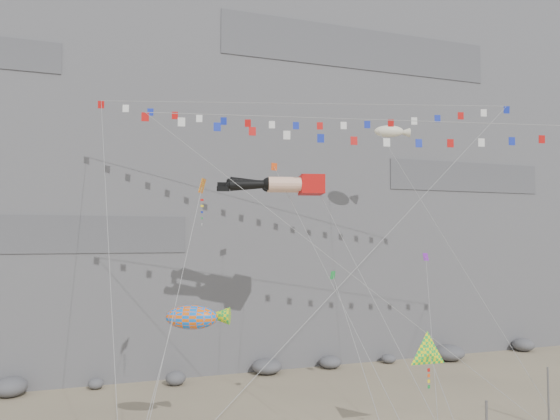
{
  "coord_description": "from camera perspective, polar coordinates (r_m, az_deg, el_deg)",
  "views": [
    {
      "loc": [
        -15.02,
        -28.24,
        11.72
      ],
      "look_at": [
        -1.67,
        9.0,
        13.75
      ],
      "focal_mm": 35.0,
      "sensor_mm": 36.0,
      "label": 1
    }
  ],
  "objects": [
    {
      "name": "cliff",
      "position": [
        63.48,
        -5.66,
        9.16
      ],
      "size": [
        80.0,
        28.0,
        50.0
      ],
      "primitive_type": "cube",
      "color": "slate",
      "rests_on": "ground"
    },
    {
      "name": "talus_boulders",
      "position": [
        48.94,
        -1.37,
        -16.06
      ],
      "size": [
        60.0,
        3.0,
        1.2
      ],
      "primitive_type": null,
      "color": "slate",
      "rests_on": "ground"
    },
    {
      "name": "anchor_pole_right",
      "position": [
        39.37,
        26.24,
        -17.15
      ],
      "size": [
        0.12,
        0.12,
        3.7
      ],
      "primitive_type": "cylinder",
      "color": "slate",
      "rests_on": "ground"
    },
    {
      "name": "legs_kite",
      "position": [
        37.98,
        0.24,
        2.64
      ],
      "size": [
        8.0,
        17.84,
        21.71
      ],
      "rotation": [
        0.0,
        0.0,
        -0.26
      ],
      "color": "red",
      "rests_on": "ground"
    },
    {
      "name": "flag_banner_upper",
      "position": [
        41.5,
        2.91,
        11.01
      ],
      "size": [
        29.19,
        17.63,
        28.91
      ],
      "color": "red",
      "rests_on": "ground"
    },
    {
      "name": "flag_banner_lower",
      "position": [
        37.12,
        12.7,
        9.07
      ],
      "size": [
        32.34,
        8.38,
        21.78
      ],
      "color": "red",
      "rests_on": "ground"
    },
    {
      "name": "harlequin_kite",
      "position": [
        31.46,
        -8.16,
        2.39
      ],
      "size": [
        5.41,
        7.86,
        16.8
      ],
      "color": "red",
      "rests_on": "ground"
    },
    {
      "name": "fish_windsock",
      "position": [
        30.76,
        -9.23,
        -11.02
      ],
      "size": [
        5.99,
        6.59,
        9.78
      ],
      "color": "#FD610C",
      "rests_on": "ground"
    },
    {
      "name": "delta_kite",
      "position": [
        32.7,
        15.28,
        -14.27
      ],
      "size": [
        2.5,
        5.67,
        7.58
      ],
      "color": "#FFF80D",
      "rests_on": "ground"
    },
    {
      "name": "blimp_windsock",
      "position": [
        46.82,
        11.34,
        7.99
      ],
      "size": [
        5.87,
        14.42,
        24.77
      ],
      "color": "#FAF2CE",
      "rests_on": "ground"
    },
    {
      "name": "small_kite_a",
      "position": [
        39.84,
        -0.41,
        4.13
      ],
      "size": [
        2.87,
        16.84,
        23.5
      ],
      "color": "#F34E14",
      "rests_on": "ground"
    },
    {
      "name": "small_kite_b",
      "position": [
        38.49,
        15.0,
        -4.99
      ],
      "size": [
        6.16,
        9.75,
        14.89
      ],
      "color": "purple",
      "rests_on": "ground"
    },
    {
      "name": "small_kite_c",
      "position": [
        33.48,
        5.63,
        -7.08
      ],
      "size": [
        1.76,
        10.45,
        13.64
      ],
      "color": "#179537",
      "rests_on": "ground"
    }
  ]
}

